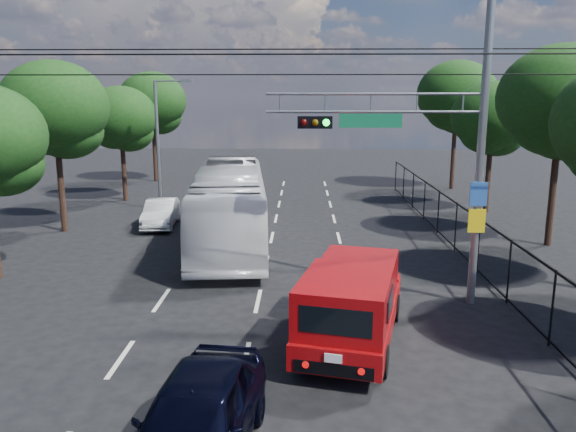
{
  "coord_description": "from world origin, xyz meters",
  "views": [
    {
      "loc": [
        1.34,
        -8.35,
        6.16
      ],
      "look_at": [
        0.94,
        7.47,
        2.8
      ],
      "focal_mm": 35.0,
      "sensor_mm": 36.0,
      "label": 1
    }
  ],
  "objects_px": {
    "signal_mast": "(440,130)",
    "navy_hatchback": "(197,420)",
    "white_bus": "(230,206)",
    "red_pickup": "(352,301)",
    "white_van": "(161,213)"
  },
  "relations": [
    {
      "from": "red_pickup",
      "to": "white_bus",
      "type": "xyz_separation_m",
      "value": [
        -4.34,
        9.82,
        0.54
      ]
    },
    {
      "from": "signal_mast",
      "to": "red_pickup",
      "type": "relative_size",
      "value": 1.6
    },
    {
      "from": "red_pickup",
      "to": "white_bus",
      "type": "height_order",
      "value": "white_bus"
    },
    {
      "from": "signal_mast",
      "to": "navy_hatchback",
      "type": "bearing_deg",
      "value": -126.35
    },
    {
      "from": "navy_hatchback",
      "to": "white_van",
      "type": "bearing_deg",
      "value": 112.07
    },
    {
      "from": "white_van",
      "to": "navy_hatchback",
      "type": "bearing_deg",
      "value": -79.67
    },
    {
      "from": "white_van",
      "to": "signal_mast",
      "type": "bearing_deg",
      "value": -48.62
    },
    {
      "from": "red_pickup",
      "to": "navy_hatchback",
      "type": "bearing_deg",
      "value": -122.24
    },
    {
      "from": "signal_mast",
      "to": "white_van",
      "type": "bearing_deg",
      "value": 136.89
    },
    {
      "from": "signal_mast",
      "to": "white_bus",
      "type": "height_order",
      "value": "signal_mast"
    },
    {
      "from": "red_pickup",
      "to": "white_bus",
      "type": "relative_size",
      "value": 0.5
    },
    {
      "from": "signal_mast",
      "to": "navy_hatchback",
      "type": "xyz_separation_m",
      "value": [
        -5.72,
        -7.77,
        -4.46
      ]
    },
    {
      "from": "red_pickup",
      "to": "white_bus",
      "type": "bearing_deg",
      "value": 113.85
    },
    {
      "from": "navy_hatchback",
      "to": "white_bus",
      "type": "relative_size",
      "value": 0.38
    },
    {
      "from": "red_pickup",
      "to": "navy_hatchback",
      "type": "xyz_separation_m",
      "value": [
        -3.05,
        -4.84,
        -0.34
      ]
    }
  ]
}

